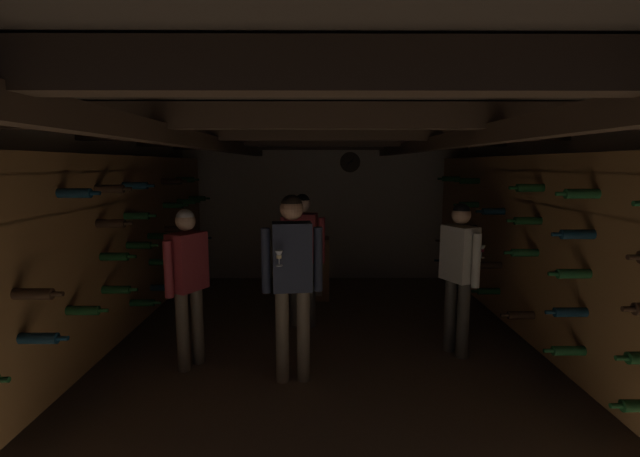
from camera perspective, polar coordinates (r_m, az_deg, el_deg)
The scene contains 8 objects.
ground_plane at distance 4.65m, azimuth 0.45°, elevation -16.61°, with size 8.40×8.40×0.00m, color #7A6651.
room_shell at distance 4.52m, azimuth 0.41°, elevation 1.47°, with size 4.72×6.52×2.41m.
wine_crate_stack at distance 6.44m, azimuth -1.15°, elevation -5.19°, with size 0.52×0.35×0.90m.
display_bottle at distance 6.29m, azimuth -1.45°, elevation -0.09°, with size 0.08×0.08×0.35m.
person_host_center at distance 3.90m, azimuth -3.63°, elevation -5.40°, with size 0.54×0.36×1.70m.
person_guest_mid_right at distance 4.68m, azimuth 17.58°, elevation -4.59°, with size 0.42×0.50×1.58m.
person_guest_mid_left at distance 4.38m, azimuth -16.78°, elevation -5.71°, with size 0.36×0.48×1.55m.
person_guest_rear_center at distance 5.25m, azimuth -2.27°, elevation -2.51°, with size 0.54×0.33×1.62m.
Camera 1 is at (-0.06, -4.21, 1.97)m, focal length 24.67 mm.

